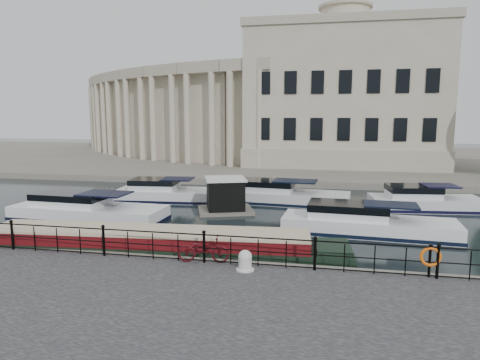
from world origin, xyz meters
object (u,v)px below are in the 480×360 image
at_px(mooring_bollard, 245,261).
at_px(harbour_hut, 225,196).
at_px(bicycle, 203,249).
at_px(narrowboat, 148,249).
at_px(life_ring_post, 430,257).

xyz_separation_m(mooring_bollard, harbour_hut, (-3.31, 11.14, 0.06)).
distance_m(bicycle, harbour_hut, 10.78).
bearing_deg(bicycle, harbour_hut, 1.44).
height_order(bicycle, harbour_hut, harbour_hut).
relative_size(bicycle, mooring_bollard, 2.62).
relative_size(bicycle, narrowboat, 0.11).
bearing_deg(mooring_bollard, harbour_hut, 106.54).
bearing_deg(narrowboat, harbour_hut, 77.88).
relative_size(bicycle, life_ring_post, 1.67).
relative_size(life_ring_post, narrowboat, 0.07).
distance_m(mooring_bollard, life_ring_post, 6.18).
distance_m(bicycle, mooring_bollard, 1.73).
bearing_deg(narrowboat, life_ring_post, -12.99).
bearing_deg(mooring_bollard, narrowboat, 154.72).
relative_size(mooring_bollard, life_ring_post, 0.64).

